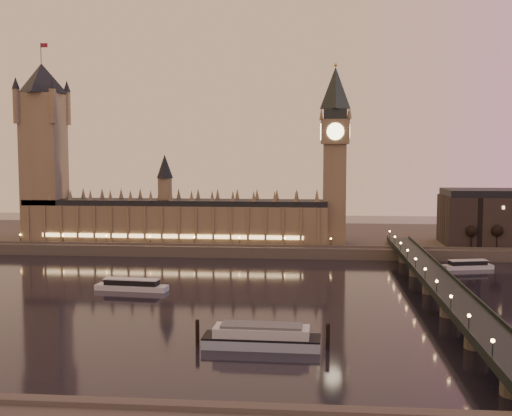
{
  "coord_description": "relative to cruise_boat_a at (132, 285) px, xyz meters",
  "views": [
    {
      "loc": [
        42.66,
        -252.6,
        59.45
      ],
      "look_at": [
        16.24,
        35.0,
        34.15
      ],
      "focal_mm": 45.0,
      "sensor_mm": 36.0,
      "label": 1
    }
  ],
  "objects": [
    {
      "name": "palace_of_westminster",
      "position": [
        -4.46,
        107.55,
        19.48
      ],
      "size": [
        180.0,
        26.62,
        52.0
      ],
      "color": "brown",
      "rests_on": "ground"
    },
    {
      "name": "moored_barge",
      "position": [
        62.54,
        -75.47,
        0.98
      ],
      "size": [
        41.46,
        10.88,
        7.6
      ],
      "rotation": [
        0.0,
        0.0,
        -0.02
      ],
      "color": "#9AAEC4",
      "rests_on": "ground"
    },
    {
      "name": "ground",
      "position": [
        35.66,
        -13.45,
        -2.23
      ],
      "size": [
        700.0,
        700.0,
        0.0
      ],
      "primitive_type": "plane",
      "color": "black",
      "rests_on": "ground"
    },
    {
      "name": "far_embankment",
      "position": [
        65.66,
        151.55,
        0.77
      ],
      "size": [
        560.0,
        130.0,
        6.0
      ],
      "primitive_type": "cube",
      "color": "#423D35",
      "rests_on": "ground"
    },
    {
      "name": "cruise_boat_a",
      "position": [
        0.0,
        0.0,
        0.0
      ],
      "size": [
        32.09,
        9.89,
        5.05
      ],
      "rotation": [
        0.0,
        0.0,
        -0.1
      ],
      "color": "silver",
      "rests_on": "ground"
    },
    {
      "name": "big_ben",
      "position": [
        89.65,
        107.54,
        61.73
      ],
      "size": [
        17.68,
        17.68,
        104.0
      ],
      "color": "brown",
      "rests_on": "ground"
    },
    {
      "name": "westminster_bridge",
      "position": [
        127.27,
        -13.45,
        3.29
      ],
      "size": [
        13.2,
        260.0,
        15.3
      ],
      "color": "black",
      "rests_on": "ground"
    },
    {
      "name": "bare_tree_0",
      "position": [
        165.24,
        95.55,
        13.58
      ],
      "size": [
        6.45,
        6.45,
        13.11
      ],
      "color": "black",
      "rests_on": "ground"
    },
    {
      "name": "victoria_tower",
      "position": [
        -84.34,
        107.55,
        63.56
      ],
      "size": [
        31.68,
        31.68,
        118.0
      ],
      "color": "brown",
      "rests_on": "ground"
    },
    {
      "name": "bare_tree_1",
      "position": [
        180.51,
        95.55,
        13.58
      ],
      "size": [
        6.45,
        6.45,
        13.11
      ],
      "color": "black",
      "rests_on": "ground"
    },
    {
      "name": "cruise_boat_b",
      "position": [
        156.34,
        64.71,
        -0.16
      ],
      "size": [
        26.2,
        12.17,
        4.69
      ],
      "rotation": [
        0.0,
        0.0,
        0.24
      ],
      "color": "silver",
      "rests_on": "ground"
    }
  ]
}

